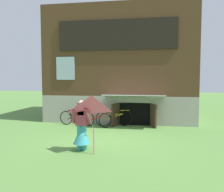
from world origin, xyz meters
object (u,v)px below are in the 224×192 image
object	(u,v)px
bicycle_yellow	(114,118)
bicycle_black	(75,118)
kite	(92,112)
person	(82,130)
bicycle_red	(96,119)

from	to	relation	value
bicycle_yellow	bicycle_black	size ratio (longest dim) A/B	1.06
kite	bicycle_yellow	size ratio (longest dim) A/B	0.98
person	bicycle_yellow	distance (m)	3.82
bicycle_yellow	bicycle_red	world-z (taller)	bicycle_yellow
bicycle_yellow	bicycle_black	distance (m)	1.87
kite	bicycle_red	bearing A→B (deg)	101.34
bicycle_yellow	bicycle_black	bearing A→B (deg)	162.22
kite	bicycle_black	size ratio (longest dim) A/B	1.04
bicycle_red	bicycle_black	bearing A→B (deg)	-172.20
bicycle_yellow	bicycle_red	size ratio (longest dim) A/B	1.10
bicycle_red	kite	bearing A→B (deg)	-60.02
bicycle_red	bicycle_black	distance (m)	1.11
kite	bicycle_black	xyz separation A→B (m)	(-1.91, 4.30, -0.93)
bicycle_red	person	bearing A→B (deg)	-65.53
bicycle_yellow	kite	bearing A→B (deg)	-109.28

